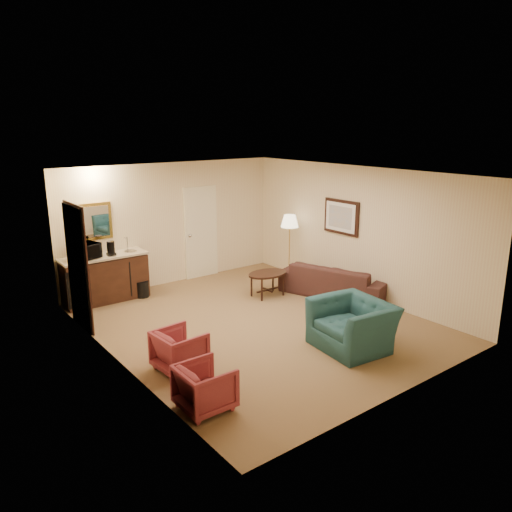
# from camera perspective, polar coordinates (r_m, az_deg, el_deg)

# --- Properties ---
(ground) EXTENTS (6.00, 6.00, 0.00)m
(ground) POSITION_cam_1_polar(r_m,az_deg,el_deg) (8.82, 0.12, -7.66)
(ground) COLOR olive
(ground) RESTS_ON ground
(room_walls) EXTENTS (5.02, 6.01, 2.61)m
(room_walls) POSITION_cam_1_polar(r_m,az_deg,el_deg) (8.87, -3.42, 4.05)
(room_walls) COLOR beige
(room_walls) RESTS_ON ground
(wetbar_cabinet) EXTENTS (1.64, 0.58, 0.92)m
(wetbar_cabinet) POSITION_cam_1_polar(r_m,az_deg,el_deg) (10.18, -16.84, -2.44)
(wetbar_cabinet) COLOR #3C1F13
(wetbar_cabinet) RESTS_ON ground
(sofa) EXTENTS (1.33, 2.26, 0.85)m
(sofa) POSITION_cam_1_polar(r_m,az_deg,el_deg) (10.19, 9.01, -2.16)
(sofa) COLOR black
(sofa) RESTS_ON ground
(teal_armchair) EXTENTS (0.87, 1.22, 1.00)m
(teal_armchair) POSITION_cam_1_polar(r_m,az_deg,el_deg) (7.86, 10.99, -6.89)
(teal_armchair) COLOR #215453
(teal_armchair) RESTS_ON ground
(rose_chair_near) EXTENTS (0.64, 0.67, 0.65)m
(rose_chair_near) POSITION_cam_1_polar(r_m,az_deg,el_deg) (7.22, -8.72, -10.37)
(rose_chair_near) COLOR #983631
(rose_chair_near) RESTS_ON ground
(rose_chair_far) EXTENTS (0.58, 0.62, 0.63)m
(rose_chair_far) POSITION_cam_1_polar(r_m,az_deg,el_deg) (6.28, -5.85, -14.46)
(rose_chair_far) COLOR #983631
(rose_chair_far) RESTS_ON ground
(coffee_table) EXTENTS (0.86, 0.58, 0.49)m
(coffee_table) POSITION_cam_1_polar(r_m,az_deg,el_deg) (10.07, 1.33, -3.25)
(coffee_table) COLOR black
(coffee_table) RESTS_ON ground
(floor_lamp) EXTENTS (0.41, 0.41, 1.47)m
(floor_lamp) POSITION_cam_1_polar(r_m,az_deg,el_deg) (11.04, 3.82, 0.99)
(floor_lamp) COLOR gold
(floor_lamp) RESTS_ON ground
(waste_bin) EXTENTS (0.30, 0.30, 0.33)m
(waste_bin) POSITION_cam_1_polar(r_m,az_deg,el_deg) (10.29, -12.88, -3.69)
(waste_bin) COLOR black
(waste_bin) RESTS_ON ground
(microwave) EXTENTS (0.59, 0.43, 0.36)m
(microwave) POSITION_cam_1_polar(r_m,az_deg,el_deg) (9.85, -19.02, 0.68)
(microwave) COLOR black
(microwave) RESTS_ON wetbar_cabinet
(coffee_maker) EXTENTS (0.15, 0.15, 0.28)m
(coffee_maker) POSITION_cam_1_polar(r_m,az_deg,el_deg) (9.97, -16.26, 0.84)
(coffee_maker) COLOR black
(coffee_maker) RESTS_ON wetbar_cabinet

